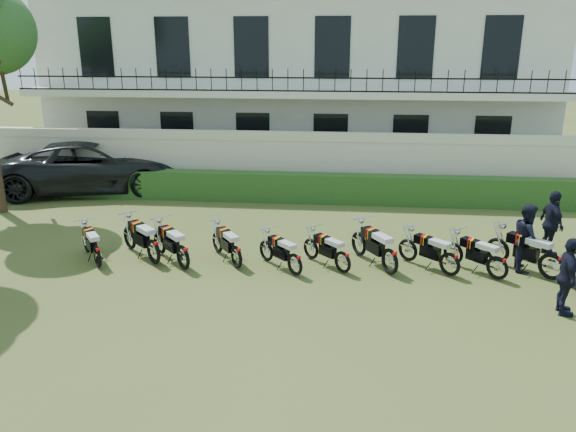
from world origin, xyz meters
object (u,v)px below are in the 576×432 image
Objects in this scene: motorcycle_2 at (183,252)px; motorcycle_9 at (552,260)px; motorcycle_7 at (450,259)px; motorcycle_8 at (498,262)px; motorcycle_0 at (97,251)px; suv at (94,166)px; officer_5 at (552,223)px; motorcycle_1 at (153,246)px; motorcycle_5 at (343,257)px; officer_2 at (567,277)px; motorcycle_3 at (236,252)px; officer_4 at (527,237)px; motorcycle_4 at (295,259)px; motorcycle_6 at (390,255)px.

motorcycle_2 is 0.99× the size of motorcycle_9.
motorcycle_7 is 1.07m from motorcycle_8.
motorcycle_9 reaches higher than motorcycle_0.
suv is (-11.71, 6.79, 0.48)m from motorcycle_7.
motorcycle_2 is 8.86m from suv.
officer_5 is (9.17, 1.97, 0.37)m from motorcycle_2.
motorcycle_1 is 0.87m from motorcycle_2.
officer_2 is at bearing -64.14° from motorcycle_5.
motorcycle_3 is 5.10m from motorcycle_7.
motorcycle_2 is at bearing 104.59° from officer_4.
officer_2 is (7.08, -1.66, 0.37)m from motorcycle_3.
motorcycle_2 is at bearing -157.98° from suv.
motorcycle_1 reaches higher than motorcycle_2.
officer_5 is at bearing -36.13° from motorcycle_1.
motorcycle_4 is 0.78× the size of officer_4.
motorcycle_2 is at bearing 136.87° from motorcycle_8.
motorcycle_9 reaches higher than motorcycle_5.
motorcycle_7 is at bearing -34.38° from motorcycle_3.
motorcycle_2 is (2.13, 0.08, 0.04)m from motorcycle_0.
motorcycle_3 is 1.49m from motorcycle_4.
officer_5 reaches higher than motorcycle_3.
motorcycle_5 is (3.85, 0.18, -0.06)m from motorcycle_2.
officer_5 reaches higher than motorcycle_9.
motorcycle_8 is (9.56, 0.24, 0.01)m from motorcycle_0.
motorcycle_6 reaches higher than motorcycle_7.
motorcycle_3 is at bearing -31.73° from motorcycle_0.
officer_2 is at bearing -86.92° from motorcycle_7.
motorcycle_8 is at bearing -40.72° from motorcycle_4.
motorcycle_8 is at bearing -133.48° from suv.
motorcycle_7 is at bearing -38.21° from motorcycle_4.
motorcycle_6 reaches higher than motorcycle_2.
motorcycle_9 is at bearing -34.58° from motorcycle_3.
motorcycle_2 is 3.86m from motorcycle_5.
motorcycle_2 is 0.85× the size of motorcycle_6.
motorcycle_8 is (6.16, -0.06, 0.00)m from motorcycle_3.
motorcycle_4 is at bearing 156.07° from motorcycle_6.
officer_4 is at bearing -36.54° from motorcycle_2.
motorcycle_2 is 1.15× the size of motorcycle_4.
motorcycle_0 reaches higher than motorcycle_4.
suv is 4.10× the size of officer_2.
suv reaches higher than motorcycle_5.
motorcycle_8 is at bearing 126.06° from officer_5.
motorcycle_8 reaches higher than motorcycle_0.
motorcycle_0 is 10.80m from motorcycle_9.
officer_5 is (1.74, 1.81, 0.41)m from motorcycle_8.
motorcycle_0 is at bearing 136.49° from motorcycle_4.
motorcycle_9 is 0.22× the size of suv.
motorcycle_7 is (5.10, 0.04, 0.01)m from motorcycle_3.
motorcycle_0 is 1.09× the size of motorcycle_8.
motorcycle_2 is 8.67m from motorcycle_9.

